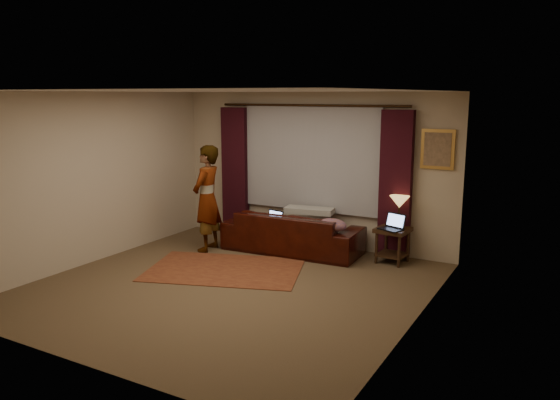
# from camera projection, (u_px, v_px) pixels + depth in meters

# --- Properties ---
(floor) EXTENTS (5.00, 5.00, 0.01)m
(floor) POSITION_uv_depth(u_px,v_px,m) (230.00, 287.00, 7.39)
(floor) COLOR brown
(floor) RESTS_ON ground
(ceiling) EXTENTS (5.00, 5.00, 0.02)m
(ceiling) POSITION_uv_depth(u_px,v_px,m) (227.00, 91.00, 6.89)
(ceiling) COLOR silver
(ceiling) RESTS_ON ground
(wall_back) EXTENTS (5.00, 0.02, 2.60)m
(wall_back) POSITION_uv_depth(u_px,v_px,m) (312.00, 170.00, 9.28)
(wall_back) COLOR #C0B096
(wall_back) RESTS_ON ground
(wall_front) EXTENTS (5.00, 0.02, 2.60)m
(wall_front) POSITION_uv_depth(u_px,v_px,m) (74.00, 234.00, 5.00)
(wall_front) COLOR #C0B096
(wall_front) RESTS_ON ground
(wall_left) EXTENTS (0.02, 5.00, 2.60)m
(wall_left) POSITION_uv_depth(u_px,v_px,m) (94.00, 178.00, 8.34)
(wall_left) COLOR #C0B096
(wall_left) RESTS_ON ground
(wall_right) EXTENTS (0.02, 5.00, 2.60)m
(wall_right) POSITION_uv_depth(u_px,v_px,m) (418.00, 212.00, 5.94)
(wall_right) COLOR #C0B096
(wall_right) RESTS_ON ground
(sheer_curtain) EXTENTS (2.50, 0.05, 1.80)m
(sheer_curtain) POSITION_uv_depth(u_px,v_px,m) (311.00, 158.00, 9.19)
(sheer_curtain) COLOR #9C9DA4
(sheer_curtain) RESTS_ON wall_back
(drape_left) EXTENTS (0.50, 0.14, 2.30)m
(drape_left) POSITION_uv_depth(u_px,v_px,m) (235.00, 171.00, 9.93)
(drape_left) COLOR black
(drape_left) RESTS_ON floor
(drape_right) EXTENTS (0.50, 0.14, 2.30)m
(drape_right) POSITION_uv_depth(u_px,v_px,m) (396.00, 184.00, 8.49)
(drape_right) COLOR black
(drape_right) RESTS_ON floor
(curtain_rod) EXTENTS (0.04, 0.04, 3.40)m
(curtain_rod) POSITION_uv_depth(u_px,v_px,m) (310.00, 105.00, 8.98)
(curtain_rod) COLOR black
(curtain_rod) RESTS_ON wall_back
(picture_frame) EXTENTS (0.50, 0.04, 0.60)m
(picture_frame) POSITION_uv_depth(u_px,v_px,m) (438.00, 149.00, 8.16)
(picture_frame) COLOR #C59244
(picture_frame) RESTS_ON wall_back
(sofa) EXTENTS (2.31, 1.09, 0.91)m
(sofa) POSITION_uv_depth(u_px,v_px,m) (293.00, 224.00, 8.95)
(sofa) COLOR black
(sofa) RESTS_ON floor
(throw_blanket) EXTENTS (0.84, 0.45, 0.09)m
(throw_blanket) POSITION_uv_depth(u_px,v_px,m) (309.00, 196.00, 8.97)
(throw_blanket) COLOR #9F9D97
(throw_blanket) RESTS_ON sofa
(clothing_pile) EXTENTS (0.58, 0.52, 0.20)m
(clothing_pile) POSITION_uv_depth(u_px,v_px,m) (332.00, 226.00, 8.44)
(clothing_pile) COLOR #80535E
(clothing_pile) RESTS_ON sofa
(laptop_sofa) EXTENTS (0.38, 0.40, 0.22)m
(laptop_sofa) POSITION_uv_depth(u_px,v_px,m) (271.00, 218.00, 8.89)
(laptop_sofa) COLOR black
(laptop_sofa) RESTS_ON sofa
(area_rug) EXTENTS (2.60, 2.14, 0.01)m
(area_rug) POSITION_uv_depth(u_px,v_px,m) (225.00, 269.00, 8.09)
(area_rug) COLOR brown
(area_rug) RESTS_ON floor
(end_table) EXTENTS (0.51, 0.51, 0.55)m
(end_table) POSITION_uv_depth(u_px,v_px,m) (392.00, 245.00, 8.39)
(end_table) COLOR black
(end_table) RESTS_ON floor
(tiffany_lamp) EXTENTS (0.32, 0.32, 0.49)m
(tiffany_lamp) POSITION_uv_depth(u_px,v_px,m) (399.00, 212.00, 8.35)
(tiffany_lamp) COLOR olive
(tiffany_lamp) RESTS_ON end_table
(laptop_table) EXTENTS (0.43, 0.45, 0.24)m
(laptop_table) POSITION_uv_depth(u_px,v_px,m) (391.00, 222.00, 8.20)
(laptop_table) COLOR black
(laptop_table) RESTS_ON end_table
(person) EXTENTS (0.58, 0.58, 1.75)m
(person) POSITION_uv_depth(u_px,v_px,m) (207.00, 198.00, 8.96)
(person) COLOR #9F9D97
(person) RESTS_ON floor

